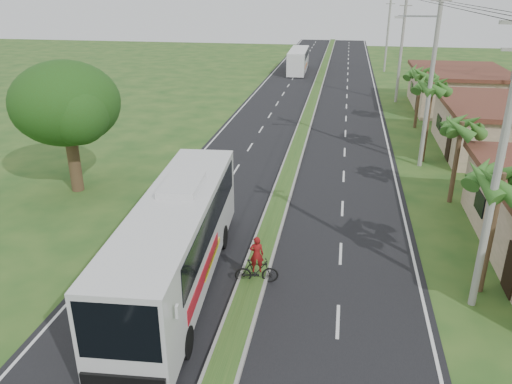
# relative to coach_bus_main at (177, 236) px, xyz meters

# --- Properties ---
(ground) EXTENTS (180.00, 180.00, 0.00)m
(ground) POSITION_rel_coach_bus_main_xyz_m (2.85, -1.28, -2.24)
(ground) COLOR #224B1B
(ground) RESTS_ON ground
(road_asphalt) EXTENTS (14.00, 160.00, 0.02)m
(road_asphalt) POSITION_rel_coach_bus_main_xyz_m (2.85, 18.72, -2.23)
(road_asphalt) COLOR black
(road_asphalt) RESTS_ON ground
(median_strip) EXTENTS (1.20, 160.00, 0.18)m
(median_strip) POSITION_rel_coach_bus_main_xyz_m (2.85, 18.72, -2.13)
(median_strip) COLOR gray
(median_strip) RESTS_ON ground
(lane_edge_left) EXTENTS (0.12, 160.00, 0.01)m
(lane_edge_left) POSITION_rel_coach_bus_main_xyz_m (-3.85, 18.72, -2.24)
(lane_edge_left) COLOR silver
(lane_edge_left) RESTS_ON ground
(lane_edge_right) EXTENTS (0.12, 160.00, 0.01)m
(lane_edge_right) POSITION_rel_coach_bus_main_xyz_m (9.55, 18.72, -2.24)
(lane_edge_right) COLOR silver
(lane_edge_right) RESTS_ON ground
(shop_mid) EXTENTS (7.60, 10.60, 3.67)m
(shop_mid) POSITION_rel_coach_bus_main_xyz_m (16.85, 20.72, -0.38)
(shop_mid) COLOR tan
(shop_mid) RESTS_ON ground
(shop_far) EXTENTS (8.60, 11.60, 3.82)m
(shop_far) POSITION_rel_coach_bus_main_xyz_m (16.85, 34.72, -0.31)
(shop_far) COLOR tan
(shop_far) RESTS_ON ground
(palm_verge_a) EXTENTS (2.40, 2.40, 5.45)m
(palm_verge_a) POSITION_rel_coach_bus_main_xyz_m (11.85, 1.72, 2.50)
(palm_verge_a) COLOR #473321
(palm_verge_a) RESTS_ON ground
(palm_verge_b) EXTENTS (2.40, 2.40, 5.05)m
(palm_verge_b) POSITION_rel_coach_bus_main_xyz_m (12.25, 10.72, 2.12)
(palm_verge_b) COLOR #473321
(palm_verge_b) RESTS_ON ground
(palm_verge_c) EXTENTS (2.40, 2.40, 5.85)m
(palm_verge_c) POSITION_rel_coach_bus_main_xyz_m (11.65, 17.72, 2.88)
(palm_verge_c) COLOR #473321
(palm_verge_c) RESTS_ON ground
(palm_verge_d) EXTENTS (2.40, 2.40, 5.25)m
(palm_verge_d) POSITION_rel_coach_bus_main_xyz_m (12.15, 26.72, 2.31)
(palm_verge_d) COLOR #473321
(palm_verge_d) RESTS_ON ground
(shade_tree) EXTENTS (6.30, 6.00, 7.54)m
(shade_tree) POSITION_rel_coach_bus_main_xyz_m (-9.27, 8.74, 2.79)
(shade_tree) COLOR #473321
(shade_tree) RESTS_ON ground
(utility_pole_a) EXTENTS (1.60, 0.28, 11.00)m
(utility_pole_a) POSITION_rel_coach_bus_main_xyz_m (11.35, 0.72, 3.44)
(utility_pole_a) COLOR gray
(utility_pole_a) RESTS_ON ground
(utility_pole_b) EXTENTS (3.20, 0.28, 12.00)m
(utility_pole_b) POSITION_rel_coach_bus_main_xyz_m (11.32, 16.72, 4.02)
(utility_pole_b) COLOR gray
(utility_pole_b) RESTS_ON ground
(utility_pole_c) EXTENTS (1.60, 0.28, 11.00)m
(utility_pole_c) POSITION_rel_coach_bus_main_xyz_m (11.35, 36.72, 3.44)
(utility_pole_c) COLOR gray
(utility_pole_c) RESTS_ON ground
(utility_pole_d) EXTENTS (1.60, 0.28, 10.50)m
(utility_pole_d) POSITION_rel_coach_bus_main_xyz_m (11.35, 56.72, 3.18)
(utility_pole_d) COLOR gray
(utility_pole_d) RESTS_ON ground
(coach_bus_main) EXTENTS (3.52, 12.74, 4.07)m
(coach_bus_main) POSITION_rel_coach_bus_main_xyz_m (0.00, 0.00, 0.00)
(coach_bus_main) COLOR silver
(coach_bus_main) RESTS_ON ground
(coach_bus_far) EXTENTS (2.52, 10.54, 3.06)m
(coach_bus_far) POSITION_rel_coach_bus_main_xyz_m (-0.52, 54.18, -0.50)
(coach_bus_far) COLOR white
(coach_bus_far) RESTS_ON ground
(motorcyclist) EXTENTS (1.84, 0.81, 2.11)m
(motorcyclist) POSITION_rel_coach_bus_main_xyz_m (3.01, 0.72, -1.50)
(motorcyclist) COLOR black
(motorcyclist) RESTS_ON ground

